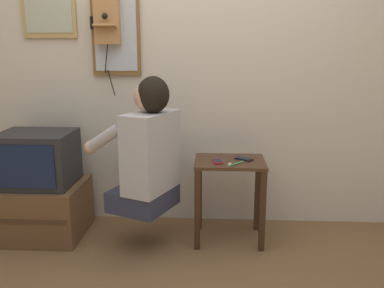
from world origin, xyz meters
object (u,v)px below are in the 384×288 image
(wall_mirror, at_px, (116,30))
(toothbrush, at_px, (235,164))
(person, at_px, (148,150))
(cell_phone_spare, at_px, (244,159))
(television, at_px, (37,159))
(cell_phone_held, at_px, (218,161))
(framed_picture, at_px, (48,1))
(wall_phone_antique, at_px, (107,19))

(wall_mirror, bearing_deg, toothbrush, -26.81)
(person, height_order, cell_phone_spare, person)
(television, bearing_deg, wall_mirror, 32.28)
(television, xyz_separation_m, cell_phone_held, (1.29, -0.04, 0.01))
(person, bearing_deg, television, 102.32)
(person, bearing_deg, cell_phone_spare, -50.66)
(framed_picture, xyz_separation_m, wall_mirror, (0.49, -0.00, -0.21))
(wall_phone_antique, bearing_deg, cell_phone_spare, -15.06)
(wall_phone_antique, distance_m, cell_phone_spare, 1.41)
(television, height_order, toothbrush, television)
(television, bearing_deg, cell_phone_held, -1.89)
(wall_phone_antique, bearing_deg, framed_picture, 174.33)
(cell_phone_spare, bearing_deg, wall_mirror, 108.61)
(television, height_order, cell_phone_held, television)
(person, height_order, wall_phone_antique, wall_phone_antique)
(cell_phone_held, xyz_separation_m, toothbrush, (0.11, -0.07, 0.00))
(person, relative_size, cell_phone_held, 6.81)
(wall_mirror, height_order, cell_phone_spare, wall_mirror)
(framed_picture, relative_size, cell_phone_spare, 3.89)
(cell_phone_spare, xyz_separation_m, toothbrush, (-0.07, -0.13, 0.00))
(cell_phone_spare, distance_m, toothbrush, 0.15)
(person, distance_m, wall_phone_antique, 1.03)
(television, xyz_separation_m, cell_phone_spare, (1.48, 0.02, 0.01))
(framed_picture, bearing_deg, toothbrush, -18.03)
(framed_picture, distance_m, cell_phone_spare, 1.84)
(television, relative_size, wall_mirror, 0.78)
(person, distance_m, television, 0.85)
(television, relative_size, cell_phone_held, 3.89)
(television, distance_m, wall_phone_antique, 1.12)
(person, height_order, wall_mirror, wall_mirror)
(framed_picture, relative_size, wall_mirror, 0.80)
(framed_picture, height_order, toothbrush, framed_picture)
(wall_phone_antique, bearing_deg, wall_mirror, 40.31)
(person, xyz_separation_m, wall_phone_antique, (-0.35, 0.45, 0.86))
(wall_phone_antique, relative_size, cell_phone_held, 5.77)
(person, distance_m, wall_mirror, 0.98)
(toothbrush, bearing_deg, television, 36.11)
(wall_phone_antique, relative_size, cell_phone_spare, 5.62)
(television, height_order, cell_phone_spare, television)
(person, distance_m, framed_picture, 1.37)
(wall_phone_antique, bearing_deg, person, -52.54)
(cell_phone_spare, height_order, toothbrush, toothbrush)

